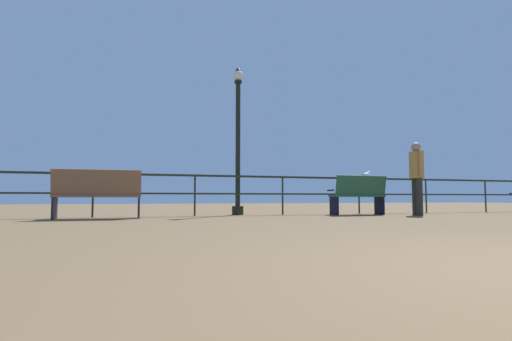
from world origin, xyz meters
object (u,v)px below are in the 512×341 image
object	(u,v)px
bench_near_right	(359,193)
person_by_bench	(417,173)
lamppost_center	(238,139)
seagull_on_rail	(367,175)
bench_near_left	(98,192)

from	to	relation	value
bench_near_right	person_by_bench	size ratio (longest dim) A/B	0.79
bench_near_right	lamppost_center	size ratio (longest dim) A/B	0.37
lamppost_center	seagull_on_rail	world-z (taller)	lamppost_center
lamppost_center	bench_near_left	bearing A→B (deg)	-162.98
lamppost_center	person_by_bench	size ratio (longest dim) A/B	2.12
bench_near_left	bench_near_right	xyz separation A→B (m)	(6.11, 0.01, -0.00)
bench_near_left	seagull_on_rail	bearing A→B (deg)	6.35
bench_near_right	seagull_on_rail	size ratio (longest dim) A/B	3.68
bench_near_right	seagull_on_rail	distance (m)	1.18
lamppost_center	person_by_bench	world-z (taller)	lamppost_center
person_by_bench	bench_near_left	bearing A→B (deg)	174.88
bench_near_left	bench_near_right	world-z (taller)	bench_near_left
seagull_on_rail	bench_near_left	bearing A→B (deg)	-173.65
bench_near_left	lamppost_center	size ratio (longest dim) A/B	0.45
lamppost_center	bench_near_right	bearing A→B (deg)	-18.72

